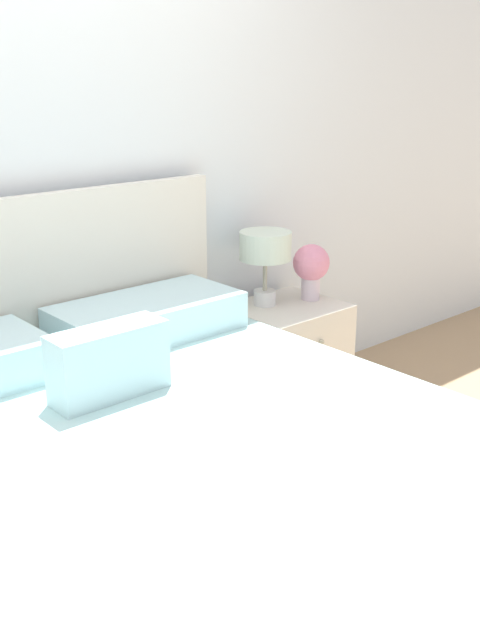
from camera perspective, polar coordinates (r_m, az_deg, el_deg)
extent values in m
plane|color=tan|center=(3.17, -15.48, -11.46)|extent=(12.00, 12.00, 0.00)
cube|color=tan|center=(2.30, -3.35, -18.25)|extent=(1.70, 2.12, 0.35)
cube|color=silver|center=(2.14, -3.50, -12.09)|extent=(1.67, 2.07, 0.23)
cube|color=silver|center=(2.91, -16.21, -2.04)|extent=(1.74, 0.05, 1.12)
cube|color=silver|center=(2.88, -7.10, 0.20)|extent=(0.72, 0.36, 0.14)
cube|color=silver|center=(2.35, -9.95, -3.19)|extent=(0.37, 0.13, 0.22)
cube|color=silver|center=(3.49, 3.48, -3.01)|extent=(0.49, 0.42, 0.53)
sphere|color=#B2AD93|center=(3.30, 6.24, -1.69)|extent=(0.02, 0.02, 0.02)
cylinder|color=white|center=(3.40, 1.90, 1.73)|extent=(0.10, 0.10, 0.07)
cylinder|color=#B7B29E|center=(3.37, 1.92, 3.45)|extent=(0.02, 0.02, 0.14)
cylinder|color=silver|center=(3.34, 1.94, 5.68)|extent=(0.23, 0.23, 0.13)
cylinder|color=silver|center=(3.49, 5.39, 2.48)|extent=(0.09, 0.09, 0.11)
sphere|color=pink|center=(3.46, 5.45, 4.38)|extent=(0.17, 0.17, 0.17)
sphere|color=#609356|center=(3.50, 5.91, 3.82)|extent=(0.08, 0.08, 0.08)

